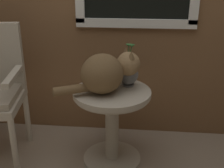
{
  "coord_description": "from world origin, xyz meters",
  "views": [
    {
      "loc": [
        0.32,
        -1.71,
        1.39
      ],
      "look_at": [
        0.13,
        0.16,
        0.64
      ],
      "focal_mm": 46.53,
      "sensor_mm": 36.0,
      "label": 1
    }
  ],
  "objects": [
    {
      "name": "pewter_vase_with_ivy",
      "position": [
        0.24,
        0.27,
        0.69
      ],
      "size": [
        0.15,
        0.15,
        0.31
      ],
      "color": "slate",
      "rests_on": "wicker_side_table"
    },
    {
      "name": "wicker_side_table",
      "position": [
        0.13,
        0.16,
        0.4
      ],
      "size": [
        0.55,
        0.55,
        0.59
      ],
      "color": "#B2A893",
      "rests_on": "ground_plane"
    },
    {
      "name": "cat",
      "position": [
        0.09,
        0.13,
        0.73
      ],
      "size": [
        0.57,
        0.38,
        0.29
      ],
      "color": "brown",
      "rests_on": "wicker_side_table"
    }
  ]
}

